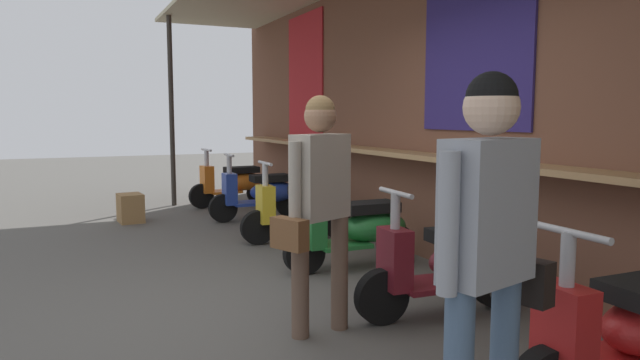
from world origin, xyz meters
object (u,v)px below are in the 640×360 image
shopper_with_handbag (488,235)px  scooter_green (359,229)px  scooter_blue (262,193)px  scooter_red (634,332)px  scooter_maroon (452,264)px  shopper_browsing (319,192)px  merchandise_crate (130,208)px  scooter_yellow (304,208)px  scooter_orange (235,183)px

shopper_with_handbag → scooter_green: bearing=-33.7°
scooter_blue → scooter_red: same height
scooter_maroon → scooter_red: same height
shopper_with_handbag → shopper_browsing: 1.66m
scooter_green → shopper_with_handbag: (3.05, -1.07, 0.62)m
scooter_green → merchandise_crate: bearing=-62.1°
scooter_blue → merchandise_crate: 1.87m
scooter_yellow → scooter_green: 1.38m
scooter_red → merchandise_crate: bearing=-73.2°
scooter_green → scooter_maroon: 1.45m
shopper_with_handbag → shopper_browsing: bearing=-14.5°
shopper_with_handbag → merchandise_crate: 6.62m
scooter_orange → merchandise_crate: size_ratio=3.48×
scooter_green → scooter_orange: bearing=-89.0°
scooter_orange → shopper_browsing: shopper_browsing is taller
scooter_blue → scooter_maroon: size_ratio=1.00×
scooter_green → scooter_red: bearing=91.0°
scooter_blue → scooter_yellow: size_ratio=1.00×
scooter_blue → scooter_red: (5.85, 0.00, 0.00)m
shopper_with_handbag → scooter_maroon: bearing=-48.2°
scooter_orange → merchandise_crate: scooter_orange is taller
scooter_orange → scooter_blue: size_ratio=1.00×
shopper_browsing → scooter_red: bearing=11.9°
scooter_maroon → shopper_browsing: 1.22m
scooter_yellow → scooter_red: size_ratio=1.00×
shopper_with_handbag → shopper_browsing: size_ratio=1.02×
scooter_green → scooter_maroon: size_ratio=1.00×
scooter_maroon → shopper_browsing: shopper_browsing is taller
merchandise_crate → scooter_orange: bearing=115.1°
scooter_red → shopper_browsing: bearing=-54.2°
scooter_red → shopper_with_handbag: shopper_with_handbag is taller
scooter_orange → scooter_maroon: bearing=85.7°
shopper_with_handbag → scooter_orange: bearing=-22.6°
scooter_maroon → scooter_green: bearing=-85.9°
scooter_blue → scooter_green: bearing=91.4°
scooter_blue → shopper_with_handbag: (5.96, -1.07, 0.62)m
shopper_with_handbag → merchandise_crate: (-6.53, -0.70, -0.81)m
scooter_orange → merchandise_crate: (0.83, -1.77, -0.19)m
scooter_orange → scooter_green: 4.31m
scooter_blue → shopper_browsing: size_ratio=0.86×
scooter_orange → merchandise_crate: bearing=20.8°
scooter_yellow → shopper_with_handbag: size_ratio=0.84×
scooter_green → shopper_with_handbag: bearing=71.7°
scooter_blue → scooter_green: (2.91, 0.00, 0.00)m
scooter_blue → shopper_with_handbag: 6.09m
scooter_blue → merchandise_crate: size_ratio=3.48×
scooter_maroon → shopper_with_handbag: shopper_with_handbag is taller
scooter_red → merchandise_crate: 6.66m
scooter_blue → scooter_maroon: same height
scooter_yellow → shopper_with_handbag: bearing=78.2°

